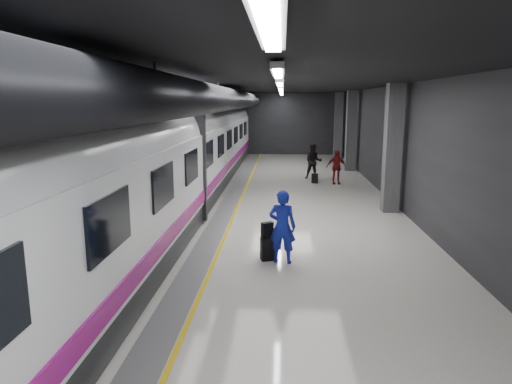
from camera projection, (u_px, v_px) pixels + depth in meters
name	position (u px, v px, depth m)	size (l,w,h in m)	color
ground	(260.00, 224.00, 14.71)	(40.00, 40.00, 0.00)	silver
platform_hall	(253.00, 112.00, 14.98)	(10.02, 40.02, 4.51)	black
train	(158.00, 159.00, 14.49)	(3.05, 38.00, 4.05)	black
traveler_main	(282.00, 227.00, 11.01)	(0.66, 0.43, 1.81)	#172DB0
suitcase_main	(268.00, 249.00, 11.30)	(0.36, 0.23, 0.58)	black
shoulder_bag	(267.00, 230.00, 11.23)	(0.28, 0.15, 0.38)	black
traveler_far_a	(314.00, 161.00, 23.11)	(0.87, 0.68, 1.79)	black
traveler_far_b	(336.00, 167.00, 21.71)	(0.95, 0.40, 1.63)	maroon
suitcase_far	(315.00, 178.00, 22.04)	(0.32, 0.21, 0.47)	black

